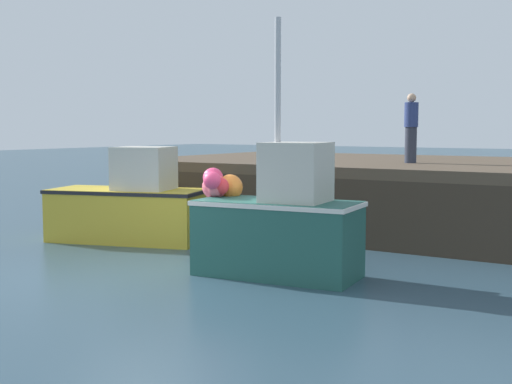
{
  "coord_description": "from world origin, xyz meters",
  "views": [
    {
      "loc": [
        8.26,
        -9.03,
        2.66
      ],
      "look_at": [
        -0.72,
        5.08,
        1.07
      ],
      "focal_mm": 47.66,
      "sensor_mm": 36.0,
      "label": 1
    }
  ],
  "objects": [
    {
      "name": "ground",
      "position": [
        0.0,
        0.0,
        -0.05
      ],
      "size": [
        120.0,
        160.0,
        0.1
      ],
      "color": "#2D4756"
    },
    {
      "name": "pier",
      "position": [
        1.11,
        7.77,
        1.48
      ],
      "size": [
        12.34,
        7.65,
        1.78
      ],
      "color": "brown",
      "rests_on": "ground"
    },
    {
      "name": "fishing_boat_near_left",
      "position": [
        -2.7,
        2.69,
        0.83
      ],
      "size": [
        3.92,
        2.51,
        2.22
      ],
      "color": "gold",
      "rests_on": "ground"
    },
    {
      "name": "fishing_boat_near_right",
      "position": [
        2.12,
        1.31,
        0.97
      ],
      "size": [
        3.25,
        1.64,
        4.57
      ],
      "color": "#23564C",
      "rests_on": "ground"
    },
    {
      "name": "dockworker",
      "position": [
        2.45,
        7.25,
        2.65
      ],
      "size": [
        0.34,
        0.34,
        1.72
      ],
      "color": "#2D3342",
      "rests_on": "pier"
    }
  ]
}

